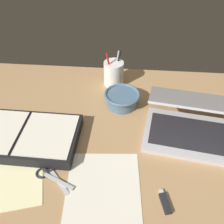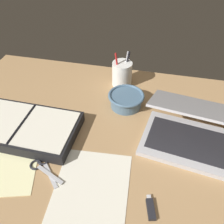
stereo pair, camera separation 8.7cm
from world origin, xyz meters
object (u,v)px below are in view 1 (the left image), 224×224
laptop (191,123)px  planner (22,136)px  bowl (122,98)px  scissors (49,173)px  pen_cup (114,73)px

laptop → planner: 58.18cm
bowl → scissors: size_ratio=1.11×
pen_cup → scissors: bearing=-108.1°
laptop → planner: laptop is taller
planner → scissors: bearing=-44.6°
planner → bowl: bearing=34.8°
bowl → pen_cup: pen_cup is taller
planner → laptop: bearing=9.6°
scissors → pen_cup: bearing=107.3°
pen_cup → planner: pen_cup is taller
bowl → scissors: (-20.51, -34.74, -2.83)cm
laptop → planner: bearing=-163.0°
laptop → bowl: (-24.54, 13.42, -1.55)cm
bowl → planner: bearing=-146.2°
pen_cup → planner: size_ratio=0.41×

